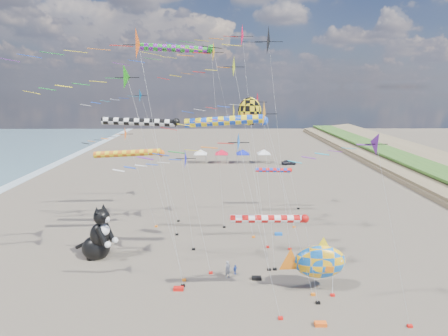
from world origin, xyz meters
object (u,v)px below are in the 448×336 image
fish_inflatable (319,262)px  person_adult (228,269)px  parked_car (289,162)px  cat_inflatable (98,231)px  child_blue (235,269)px  child_green (293,263)px

fish_inflatable → person_adult: 8.48m
fish_inflatable → parked_car: size_ratio=1.80×
cat_inflatable → person_adult: (13.52, -4.22, -2.13)m
cat_inflatable → fish_inflatable: size_ratio=0.98×
person_adult → child_blue: 1.01m
fish_inflatable → child_blue: fish_inflatable is taller
cat_inflatable → parked_car: size_ratio=1.77×
fish_inflatable → parked_car: (7.42, 51.34, -2.19)m
person_adult → child_green: bearing=-22.7°
cat_inflatable → parked_car: (28.92, 44.98, -2.41)m
child_green → parked_car: (8.78, 47.47, 0.01)m
child_blue → parked_car: 50.75m
fish_inflatable → child_green: size_ratio=5.35×
parked_car → child_blue: bearing=155.0°
child_green → person_adult: bearing=-139.7°
person_adult → fish_inflatable: bearing=-52.4°
cat_inflatable → child_blue: (14.25, -3.61, -2.48)m
cat_inflatable → child_blue: 14.90m
cat_inflatable → child_green: (20.13, -2.49, -2.42)m
fish_inflatable → person_adult: bearing=165.0°
fish_inflatable → person_adult: fish_inflatable is taller
cat_inflatable → person_adult: cat_inflatable is taller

